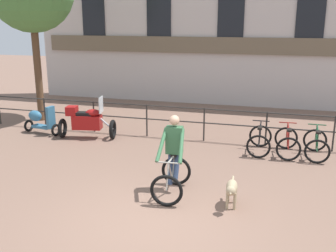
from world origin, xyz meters
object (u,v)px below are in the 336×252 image
at_px(dog, 232,189).
at_px(parked_scooter, 40,120).
at_px(cyclist_with_bike, 173,159).
at_px(parked_motorcycle, 87,121).
at_px(parked_bicycle_near_lamp, 259,140).
at_px(parked_bicycle_mid_right, 316,145).
at_px(parked_bicycle_mid_left, 287,142).

height_order(dog, parked_scooter, parked_scooter).
relative_size(cyclist_with_bike, parked_motorcycle, 0.92).
height_order(parked_motorcycle, parked_scooter, parked_motorcycle).
bearing_deg(parked_bicycle_near_lamp, cyclist_with_bike, 62.96).
bearing_deg(cyclist_with_bike, parked_bicycle_mid_right, 41.45).
distance_m(cyclist_with_bike, dog, 1.42).
bearing_deg(parked_bicycle_mid_right, parked_scooter, 1.11).
bearing_deg(parked_bicycle_near_lamp, parked_scooter, -0.05).
distance_m(parked_bicycle_mid_right, parked_scooter, 8.60).
distance_m(parked_motorcycle, parked_bicycle_mid_left, 6.12).
distance_m(parked_motorcycle, parked_scooter, 1.73).
bearing_deg(parked_bicycle_mid_right, parked_motorcycle, 1.69).
xyz_separation_m(parked_motorcycle, parked_bicycle_near_lamp, (5.36, 0.09, -0.20)).
relative_size(parked_bicycle_near_lamp, parked_bicycle_mid_right, 0.99).
distance_m(cyclist_with_bike, parked_bicycle_near_lamp, 3.69).
xyz_separation_m(dog, parked_scooter, (-6.75, 3.62, 0.06)).
distance_m(dog, parked_motorcycle, 6.16).
bearing_deg(parked_scooter, parked_bicycle_near_lamp, -78.79).
xyz_separation_m(cyclist_with_bike, parked_bicycle_mid_left, (2.41, 3.28, -0.41)).
distance_m(dog, parked_bicycle_mid_left, 3.81).
height_order(cyclist_with_bike, parked_bicycle_near_lamp, cyclist_with_bike).
xyz_separation_m(dog, parked_motorcycle, (-5.02, 3.55, 0.16)).
distance_m(parked_bicycle_mid_left, parked_bicycle_mid_right, 0.76).
xyz_separation_m(dog, parked_bicycle_near_lamp, (0.34, 3.65, -0.04)).
xyz_separation_m(parked_bicycle_mid_left, parked_scooter, (-7.85, -0.03, 0.10)).
relative_size(parked_bicycle_mid_left, parked_bicycle_mid_right, 1.02).
relative_size(cyclist_with_bike, dog, 1.96).
height_order(parked_bicycle_near_lamp, parked_bicycle_mid_right, same).
xyz_separation_m(parked_motorcycle, parked_scooter, (-1.73, 0.06, -0.10)).
height_order(cyclist_with_bike, dog, cyclist_with_bike).
xyz_separation_m(cyclist_with_bike, dog, (1.32, -0.37, -0.36)).
height_order(cyclist_with_bike, parked_scooter, cyclist_with_bike).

